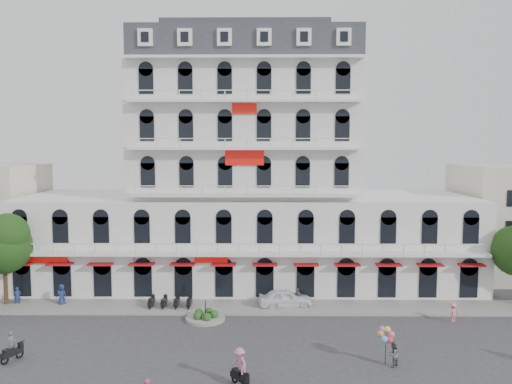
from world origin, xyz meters
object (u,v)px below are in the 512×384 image
object	(u,v)px
parked_car	(285,298)
rider_west	(12,348)
balloon_vendor	(390,346)
rider_center	(240,366)

from	to	relation	value
parked_car	rider_west	bearing A→B (deg)	113.79
rider_west	balloon_vendor	distance (m)	24.56
rider_west	balloon_vendor	bearing A→B (deg)	-64.39
rider_west	balloon_vendor	size ratio (longest dim) A/B	0.83
parked_car	rider_center	distance (m)	14.83
parked_car	rider_center	xyz separation A→B (m)	(-3.36, -14.43, 0.46)
rider_center	balloon_vendor	size ratio (longest dim) A/B	0.96
rider_west	balloon_vendor	world-z (taller)	balloon_vendor
rider_west	rider_center	bearing A→B (deg)	-75.66
parked_car	balloon_vendor	distance (m)	13.13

